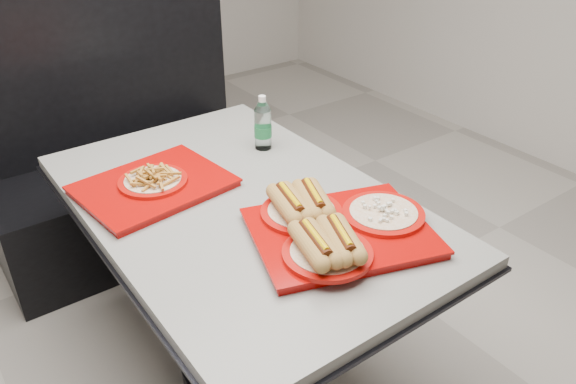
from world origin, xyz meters
TOP-DOWN VIEW (x-y plane):
  - ground at (0.00, 0.00)m, footprint 6.00×6.00m
  - diner_table at (0.00, 0.00)m, footprint 0.92×1.42m
  - booth_bench at (0.00, 1.09)m, footprint 1.30×0.57m
  - tray_near at (0.11, -0.34)m, footprint 0.61×0.54m
  - tray_far at (-0.20, 0.23)m, footprint 0.51×0.42m
  - water_bottle at (0.28, 0.27)m, footprint 0.07×0.07m

SIDE VIEW (x-z plane):
  - ground at x=0.00m, z-range 0.00..0.00m
  - booth_bench at x=0.00m, z-range -0.27..1.08m
  - diner_table at x=0.00m, z-range 0.21..0.96m
  - tray_far at x=-0.20m, z-range 0.73..0.82m
  - tray_near at x=0.11m, z-range 0.73..0.85m
  - water_bottle at x=0.28m, z-range 0.74..0.95m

